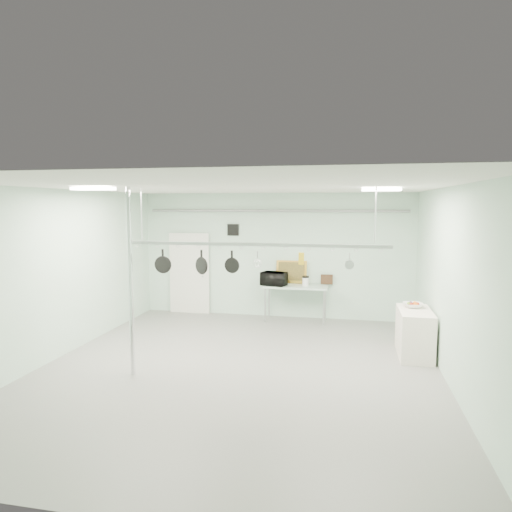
% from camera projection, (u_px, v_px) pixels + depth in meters
% --- Properties ---
extents(floor, '(8.00, 8.00, 0.00)m').
position_uv_depth(floor, '(238.00, 369.00, 8.06)').
color(floor, gray).
rests_on(floor, ground).
extents(ceiling, '(7.00, 8.00, 0.02)m').
position_uv_depth(ceiling, '(237.00, 188.00, 7.71)').
color(ceiling, silver).
rests_on(ceiling, back_wall).
extents(back_wall, '(7.00, 0.02, 3.20)m').
position_uv_depth(back_wall, '(275.00, 255.00, 11.77)').
color(back_wall, silver).
rests_on(back_wall, floor).
extents(right_wall, '(0.02, 8.00, 3.20)m').
position_uv_depth(right_wall, '(452.00, 288.00, 7.19)').
color(right_wall, silver).
rests_on(right_wall, floor).
extents(door, '(1.10, 0.10, 2.20)m').
position_uv_depth(door, '(190.00, 274.00, 12.24)').
color(door, silver).
rests_on(door, floor).
extents(wall_vent, '(0.30, 0.04, 0.30)m').
position_uv_depth(wall_vent, '(233.00, 230.00, 11.90)').
color(wall_vent, black).
rests_on(wall_vent, back_wall).
extents(conduit_pipe, '(6.60, 0.07, 0.07)m').
position_uv_depth(conduit_pipe, '(274.00, 211.00, 11.55)').
color(conduit_pipe, gray).
rests_on(conduit_pipe, back_wall).
extents(chrome_pole, '(0.08, 0.08, 3.20)m').
position_uv_depth(chrome_pole, '(131.00, 283.00, 7.64)').
color(chrome_pole, silver).
rests_on(chrome_pole, floor).
extents(prep_table, '(1.60, 0.70, 0.91)m').
position_uv_depth(prep_table, '(296.00, 288.00, 11.36)').
color(prep_table, silver).
rests_on(prep_table, floor).
extents(side_cabinet, '(0.60, 1.20, 0.90)m').
position_uv_depth(side_cabinet, '(414.00, 333.00, 8.75)').
color(side_cabinet, white).
rests_on(side_cabinet, floor).
extents(pot_rack, '(4.80, 0.06, 1.00)m').
position_uv_depth(pot_rack, '(252.00, 243.00, 8.07)').
color(pot_rack, '#B7B7BC').
rests_on(pot_rack, ceiling).
extents(light_panel_left, '(0.65, 0.30, 0.05)m').
position_uv_depth(light_panel_left, '(93.00, 189.00, 7.37)').
color(light_panel_left, white).
rests_on(light_panel_left, ceiling).
extents(light_panel_right, '(0.65, 0.30, 0.05)m').
position_uv_depth(light_panel_right, '(381.00, 190.00, 7.82)').
color(light_panel_right, white).
rests_on(light_panel_right, ceiling).
extents(microwave, '(0.69, 0.55, 0.33)m').
position_uv_depth(microwave, '(274.00, 279.00, 11.32)').
color(microwave, black).
rests_on(microwave, prep_table).
extents(coffee_canister, '(0.18, 0.18, 0.20)m').
position_uv_depth(coffee_canister, '(305.00, 282.00, 11.30)').
color(coffee_canister, white).
rests_on(coffee_canister, prep_table).
extents(painting_large, '(0.78, 0.14, 0.58)m').
position_uv_depth(painting_large, '(291.00, 272.00, 11.64)').
color(painting_large, gold).
rests_on(painting_large, prep_table).
extents(painting_small, '(0.30, 0.09, 0.25)m').
position_uv_depth(painting_small, '(327.00, 279.00, 11.48)').
color(painting_small, '#362113').
rests_on(painting_small, prep_table).
extents(fruit_bowl, '(0.44, 0.44, 0.09)m').
position_uv_depth(fruit_bowl, '(413.00, 305.00, 8.90)').
color(fruit_bowl, white).
rests_on(fruit_bowl, side_cabinet).
extents(skillet_left, '(0.32, 0.07, 0.44)m').
position_uv_depth(skillet_left, '(163.00, 261.00, 8.45)').
color(skillet_left, black).
rests_on(skillet_left, pot_rack).
extents(skillet_mid, '(0.30, 0.22, 0.44)m').
position_uv_depth(skillet_mid, '(202.00, 262.00, 8.30)').
color(skillet_mid, black).
rests_on(skillet_mid, pot_rack).
extents(skillet_right, '(0.28, 0.09, 0.39)m').
position_uv_depth(skillet_right, '(232.00, 261.00, 8.18)').
color(skillet_right, black).
rests_on(skillet_right, pot_rack).
extents(whisk, '(0.19, 0.19, 0.30)m').
position_uv_depth(whisk, '(258.00, 259.00, 8.08)').
color(whisk, silver).
rests_on(whisk, pot_rack).
extents(grater, '(0.10, 0.06, 0.23)m').
position_uv_depth(grater, '(301.00, 259.00, 7.92)').
color(grater, orange).
rests_on(grater, pot_rack).
extents(saucepan, '(0.18, 0.15, 0.30)m').
position_uv_depth(saucepan, '(350.00, 262.00, 7.76)').
color(saucepan, '#BCBBC1').
rests_on(saucepan, pot_rack).
extents(fruit_cluster, '(0.24, 0.24, 0.09)m').
position_uv_depth(fruit_cluster, '(413.00, 303.00, 8.90)').
color(fruit_cluster, maroon).
rests_on(fruit_cluster, fruit_bowl).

